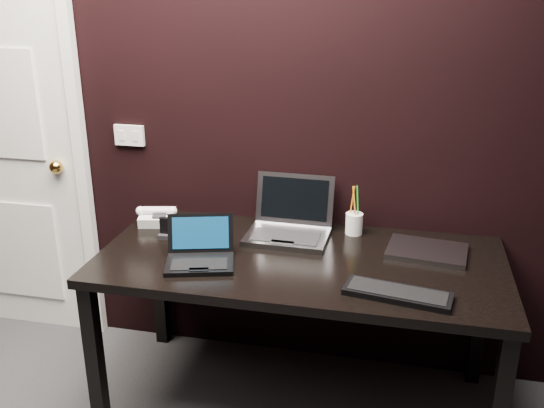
% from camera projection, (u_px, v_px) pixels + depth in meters
% --- Properties ---
extents(wall_back, '(4.00, 0.00, 4.00)m').
position_uv_depth(wall_back, '(253.00, 104.00, 2.77)').
color(wall_back, black).
rests_on(wall_back, ground).
extents(wall_switch, '(0.15, 0.02, 0.10)m').
position_uv_depth(wall_switch, '(129.00, 135.00, 2.95)').
color(wall_switch, silver).
rests_on(wall_switch, wall_back).
extents(desk, '(1.70, 0.80, 0.74)m').
position_uv_depth(desk, '(300.00, 274.00, 2.57)').
color(desk, black).
rests_on(desk, ground).
extents(netbook, '(0.33, 0.31, 0.18)m').
position_uv_depth(netbook, '(200.00, 255.00, 2.48)').
color(netbook, black).
rests_on(netbook, desk).
extents(silver_laptop, '(0.37, 0.34, 0.25)m').
position_uv_depth(silver_laptop, '(289.00, 226.00, 2.74)').
color(silver_laptop, gray).
rests_on(silver_laptop, desk).
extents(ext_keyboard, '(0.41, 0.20, 0.02)m').
position_uv_depth(ext_keyboard, '(398.00, 293.00, 2.23)').
color(ext_keyboard, black).
rests_on(ext_keyboard, desk).
extents(closed_laptop, '(0.35, 0.27, 0.02)m').
position_uv_depth(closed_laptop, '(427.00, 251.00, 2.57)').
color(closed_laptop, '#99999E').
rests_on(closed_laptop, desk).
extents(desk_phone, '(0.20, 0.18, 0.10)m').
position_uv_depth(desk_phone, '(157.00, 217.00, 2.88)').
color(desk_phone, silver).
rests_on(desk_phone, desk).
extents(mobile_phone, '(0.06, 0.05, 0.09)m').
position_uv_depth(mobile_phone, '(165.00, 230.00, 2.72)').
color(mobile_phone, black).
rests_on(mobile_phone, desk).
extents(pen_cup, '(0.10, 0.10, 0.23)m').
position_uv_depth(pen_cup, '(354.00, 223.00, 2.76)').
color(pen_cup, white).
rests_on(pen_cup, desk).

